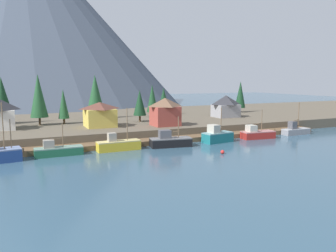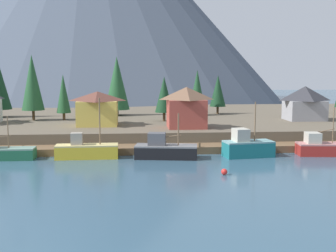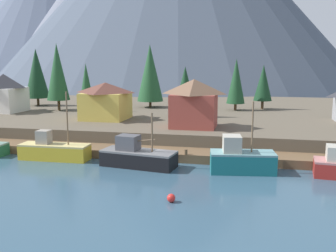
# 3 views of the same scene
# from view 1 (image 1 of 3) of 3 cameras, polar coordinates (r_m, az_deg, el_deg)

# --- Properties ---
(ground_plane) EXTENTS (400.00, 400.00, 1.00)m
(ground_plane) POSITION_cam_1_polar(r_m,az_deg,el_deg) (88.50, -5.16, -1.17)
(ground_plane) COLOR #335166
(dock) EXTENTS (80.00, 4.00, 1.60)m
(dock) POSITION_cam_1_polar(r_m,az_deg,el_deg) (71.82, -0.38, -2.44)
(dock) COLOR brown
(dock) RESTS_ON ground_plane
(shoreline_bank) EXTENTS (400.00, 56.00, 2.50)m
(shoreline_bank) POSITION_cam_1_polar(r_m,az_deg,el_deg) (99.54, -7.47, 0.82)
(shoreline_bank) COLOR brown
(shoreline_bank) RESTS_ON ground_plane
(mountain_east_peak) EXTENTS (157.45, 157.45, 88.06)m
(mountain_east_peak) POSITION_cam_1_polar(r_m,az_deg,el_deg) (193.19, -23.09, 16.41)
(mountain_east_peak) COLOR #475160
(mountain_east_peak) RESTS_ON ground_plane
(fishing_boat_green) EXTENTS (8.19, 2.46, 5.68)m
(fishing_boat_green) POSITION_cam_1_polar(r_m,az_deg,el_deg) (62.71, -18.13, -3.94)
(fishing_boat_green) COLOR #1E5B3D
(fishing_boat_green) RESTS_ON ground_plane
(fishing_boat_yellow) EXTENTS (8.23, 2.60, 8.02)m
(fishing_boat_yellow) POSITION_cam_1_polar(r_m,az_deg,el_deg) (64.69, -8.41, -3.16)
(fishing_boat_yellow) COLOR gold
(fishing_boat_yellow) RESTS_ON ground_plane
(fishing_boat_black) EXTENTS (8.54, 4.19, 6.02)m
(fishing_boat_black) POSITION_cam_1_polar(r_m,az_deg,el_deg) (67.52, 0.33, -2.56)
(fishing_boat_black) COLOR black
(fishing_boat_black) RESTS_ON ground_plane
(fishing_boat_teal) EXTENTS (6.95, 3.86, 7.42)m
(fishing_boat_teal) POSITION_cam_1_polar(r_m,az_deg,el_deg) (72.92, 8.29, -1.68)
(fishing_boat_teal) COLOR #196B70
(fishing_boat_teal) RESTS_ON ground_plane
(fishing_boat_red) EXTENTS (7.89, 3.59, 6.62)m
(fishing_boat_red) POSITION_cam_1_polar(r_m,az_deg,el_deg) (79.45, 14.78, -1.29)
(fishing_boat_red) COLOR maroon
(fishing_boat_red) RESTS_ON ground_plane
(fishing_boat_grey) EXTENTS (7.37, 2.49, 7.82)m
(fishing_boat_grey) POSITION_cam_1_polar(r_m,az_deg,el_deg) (88.03, 20.71, -0.71)
(fishing_boat_grey) COLOR gray
(fishing_boat_grey) RESTS_ON ground_plane
(house_yellow) EXTENTS (6.91, 6.81, 5.70)m
(house_yellow) POSITION_cam_1_polar(r_m,az_deg,el_deg) (79.43, -11.43, 1.97)
(house_yellow) COLOR gold
(house_yellow) RESTS_ON shoreline_bank
(house_white) EXTENTS (6.25, 6.61, 6.74)m
(house_white) POSITION_cam_1_polar(r_m,az_deg,el_deg) (81.96, -26.54, 1.85)
(house_white) COLOR silver
(house_white) RESTS_ON shoreline_bank
(house_red) EXTENTS (6.29, 5.71, 6.56)m
(house_red) POSITION_cam_1_polar(r_m,az_deg,el_deg) (79.70, -0.49, 2.47)
(house_red) COLOR #9E4238
(house_red) RESTS_ON shoreline_bank
(house_grey) EXTENTS (7.13, 5.87, 6.32)m
(house_grey) POSITION_cam_1_polar(r_m,az_deg,el_deg) (99.29, 9.73, 3.36)
(house_grey) COLOR gray
(house_grey) RESTS_ON shoreline_bank
(conifer_near_left) EXTENTS (3.41, 3.41, 8.31)m
(conifer_near_left) POSITION_cam_1_polar(r_m,az_deg,el_deg) (104.26, -0.74, 4.62)
(conifer_near_left) COLOR #4C3823
(conifer_near_left) RESTS_ON shoreline_bank
(conifer_near_right) EXTENTS (3.34, 3.34, 9.40)m
(conifer_near_right) POSITION_cam_1_polar(r_m,az_deg,el_deg) (99.79, -2.68, 4.69)
(conifer_near_right) COLOR #4C3823
(conifer_near_right) RESTS_ON shoreline_bank
(conifer_mid_left) EXTENTS (3.48, 3.48, 10.25)m
(conifer_mid_left) POSITION_cam_1_polar(r_m,az_deg,el_deg) (114.94, 12.11, 5.21)
(conifer_mid_left) COLOR #4C3823
(conifer_mid_left) RESTS_ON shoreline_bank
(conifer_mid_right) EXTENTS (5.08, 5.08, 12.16)m
(conifer_mid_right) POSITION_cam_1_polar(r_m,az_deg,el_deg) (95.98, -12.18, 5.21)
(conifer_mid_right) COLOR #4C3823
(conifer_mid_right) RESTS_ON shoreline_bank
(conifer_back_left) EXTENTS (2.61, 2.61, 8.55)m
(conifer_back_left) POSITION_cam_1_polar(r_m,az_deg,el_deg) (86.32, -17.24, 3.59)
(conifer_back_left) COLOR #4C3823
(conifer_back_left) RESTS_ON shoreline_bank
(conifer_back_right) EXTENTS (4.11, 4.11, 12.14)m
(conifer_back_right) POSITION_cam_1_polar(r_m,az_deg,el_deg) (85.80, -21.03, 4.78)
(conifer_back_right) COLOR #4C3823
(conifer_back_right) RESTS_ON shoreline_bank
(conifer_centre) EXTENTS (3.33, 3.33, 8.16)m
(conifer_centre) POSITION_cam_1_polar(r_m,az_deg,el_deg) (87.44, -4.80, 3.93)
(conifer_centre) COLOR #4C3823
(conifer_centre) RESTS_ON shoreline_bank
(conifer_far_left) EXTENTS (4.81, 4.81, 11.47)m
(conifer_far_left) POSITION_cam_1_polar(r_m,az_deg,el_deg) (92.02, -26.24, 4.36)
(conifer_far_left) COLOR #4C3823
(conifer_far_left) RESTS_ON shoreline_bank
(channel_buoy) EXTENTS (0.70, 0.70, 0.70)m
(channel_buoy) POSITION_cam_1_polar(r_m,az_deg,el_deg) (61.97, 9.19, -4.35)
(channel_buoy) COLOR red
(channel_buoy) RESTS_ON ground_plane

